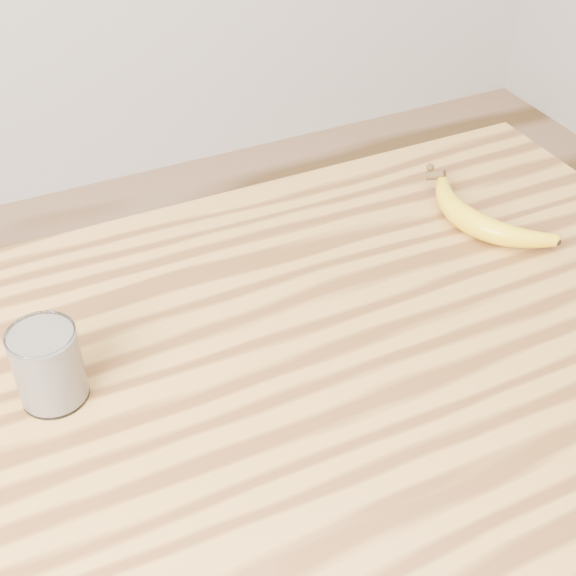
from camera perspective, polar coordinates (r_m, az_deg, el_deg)
name	(u,v)px	position (r m, az deg, el deg)	size (l,w,h in m)	color
table	(315,419)	(1.12, 1.94, -9.33)	(1.20, 0.80, 0.90)	#AA7B38
smoothie_glass	(48,365)	(0.98, -16.69, -5.28)	(0.08, 0.08, 0.10)	white
banana	(473,223)	(1.25, 13.01, 4.51)	(0.12, 0.32, 0.04)	gold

